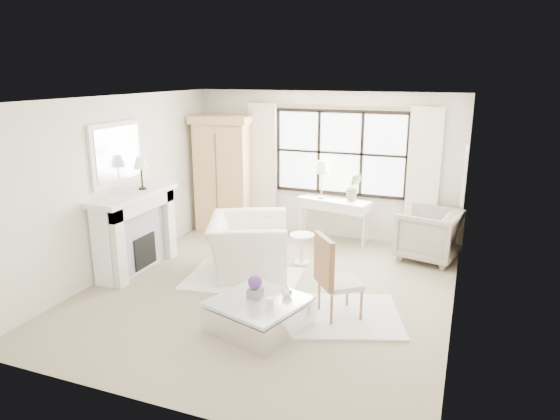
% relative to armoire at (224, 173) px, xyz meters
% --- Properties ---
extents(floor, '(5.50, 5.50, 0.00)m').
position_rel_armoire_xyz_m(floor, '(1.89, -2.34, -1.14)').
color(floor, tan).
rests_on(floor, ground).
extents(ceiling, '(5.50, 5.50, 0.00)m').
position_rel_armoire_xyz_m(ceiling, '(1.89, -2.34, 1.56)').
color(ceiling, white).
rests_on(ceiling, ground).
extents(wall_back, '(5.00, 0.00, 5.00)m').
position_rel_armoire_xyz_m(wall_back, '(1.89, 0.41, 0.21)').
color(wall_back, white).
rests_on(wall_back, ground).
extents(wall_front, '(5.00, 0.00, 5.00)m').
position_rel_armoire_xyz_m(wall_front, '(1.89, -5.09, 0.21)').
color(wall_front, silver).
rests_on(wall_front, ground).
extents(wall_left, '(0.00, 5.50, 5.50)m').
position_rel_armoire_xyz_m(wall_left, '(-0.61, -2.34, 0.21)').
color(wall_left, silver).
rests_on(wall_left, ground).
extents(wall_right, '(0.00, 5.50, 5.50)m').
position_rel_armoire_xyz_m(wall_right, '(4.39, -2.34, 0.21)').
color(wall_right, silver).
rests_on(wall_right, ground).
extents(window_pane, '(2.40, 0.02, 1.50)m').
position_rel_armoire_xyz_m(window_pane, '(2.19, 0.39, 0.46)').
color(window_pane, white).
rests_on(window_pane, wall_back).
extents(window_frame, '(2.50, 0.04, 1.50)m').
position_rel_armoire_xyz_m(window_frame, '(2.19, 0.38, 0.46)').
color(window_frame, black).
rests_on(window_frame, wall_back).
extents(curtain_rod, '(3.30, 0.04, 0.04)m').
position_rel_armoire_xyz_m(curtain_rod, '(2.19, 0.33, 1.33)').
color(curtain_rod, gold).
rests_on(curtain_rod, wall_back).
extents(curtain_left, '(0.55, 0.10, 2.47)m').
position_rel_armoire_xyz_m(curtain_left, '(0.69, 0.31, 0.10)').
color(curtain_left, silver).
rests_on(curtain_left, ground).
extents(curtain_right, '(0.55, 0.10, 2.47)m').
position_rel_armoire_xyz_m(curtain_right, '(3.69, 0.31, 0.10)').
color(curtain_right, white).
rests_on(curtain_right, ground).
extents(fireplace, '(0.58, 1.66, 1.26)m').
position_rel_armoire_xyz_m(fireplace, '(-0.38, -2.34, -0.49)').
color(fireplace, white).
rests_on(fireplace, ground).
extents(mirror_frame, '(0.05, 1.15, 0.95)m').
position_rel_armoire_xyz_m(mirror_frame, '(-0.58, -2.34, 0.70)').
color(mirror_frame, white).
rests_on(mirror_frame, wall_left).
extents(mirror_glass, '(0.02, 1.00, 0.80)m').
position_rel_armoire_xyz_m(mirror_glass, '(-0.55, -2.34, 0.70)').
color(mirror_glass, silver).
rests_on(mirror_glass, wall_left).
extents(art_frame, '(0.04, 0.62, 0.82)m').
position_rel_armoire_xyz_m(art_frame, '(4.36, -0.64, 0.41)').
color(art_frame, white).
rests_on(art_frame, wall_right).
extents(art_canvas, '(0.01, 0.52, 0.72)m').
position_rel_armoire_xyz_m(art_canvas, '(4.34, -0.64, 0.41)').
color(art_canvas, beige).
rests_on(art_canvas, wall_right).
extents(mantel_lamp, '(0.22, 0.22, 0.51)m').
position_rel_armoire_xyz_m(mantel_lamp, '(-0.32, -2.12, 0.51)').
color(mantel_lamp, black).
rests_on(mantel_lamp, fireplace).
extents(armoire, '(1.19, 0.82, 2.24)m').
position_rel_armoire_xyz_m(armoire, '(0.00, 0.00, 0.00)').
color(armoire, tan).
rests_on(armoire, floor).
extents(console_table, '(1.37, 0.72, 0.80)m').
position_rel_armoire_xyz_m(console_table, '(2.19, 0.09, -0.74)').
color(console_table, white).
rests_on(console_table, floor).
extents(console_lamp, '(0.28, 0.28, 0.69)m').
position_rel_armoire_xyz_m(console_lamp, '(1.94, 0.09, 0.22)').
color(console_lamp, '#B17D3D').
rests_on(console_lamp, console_table).
extents(orchid_plant, '(0.33, 0.29, 0.50)m').
position_rel_armoire_xyz_m(orchid_plant, '(2.53, 0.11, -0.09)').
color(orchid_plant, '#59724C').
rests_on(orchid_plant, console_table).
extents(side_table, '(0.40, 0.40, 0.51)m').
position_rel_armoire_xyz_m(side_table, '(2.00, -1.19, -0.81)').
color(side_table, silver).
rests_on(side_table, floor).
extents(rug_left, '(1.82, 1.39, 0.03)m').
position_rel_armoire_xyz_m(rug_left, '(1.38, -2.13, -1.12)').
color(rug_left, white).
rests_on(rug_left, floor).
extents(rug_right, '(1.96, 1.71, 0.03)m').
position_rel_armoire_xyz_m(rug_right, '(2.98, -2.76, -1.12)').
color(rug_right, white).
rests_on(rug_right, floor).
extents(club_armchair, '(1.58, 1.67, 0.87)m').
position_rel_armoire_xyz_m(club_armchair, '(1.34, -1.82, -0.71)').
color(club_armchair, white).
rests_on(club_armchair, floor).
extents(wingback_chair, '(1.11, 1.09, 0.85)m').
position_rel_armoire_xyz_m(wingback_chair, '(3.89, -0.23, -0.71)').
color(wingback_chair, '#A3978A').
rests_on(wingback_chair, floor).
extents(french_chair, '(0.68, 0.68, 1.08)m').
position_rel_armoire_xyz_m(french_chair, '(3.01, -2.75, -0.83)').
color(french_chair, '#A26F44').
rests_on(french_chair, floor).
extents(coffee_table, '(1.25, 1.25, 0.38)m').
position_rel_armoire_xyz_m(coffee_table, '(2.19, -3.39, -0.96)').
color(coffee_table, silver).
rests_on(coffee_table, floor).
extents(planter_box, '(0.16, 0.16, 0.12)m').
position_rel_armoire_xyz_m(planter_box, '(2.13, -3.35, -0.70)').
color(planter_box, gray).
rests_on(planter_box, coffee_table).
extents(planter_flowers, '(0.17, 0.17, 0.17)m').
position_rel_armoire_xyz_m(planter_flowers, '(2.13, -3.35, -0.55)').
color(planter_flowers, '#5B327D').
rests_on(planter_flowers, planter_box).
extents(pillar_candle, '(0.09, 0.09, 0.12)m').
position_rel_armoire_xyz_m(pillar_candle, '(2.39, -3.53, -0.70)').
color(pillar_candle, white).
rests_on(pillar_candle, coffee_table).
extents(coffee_vase, '(0.15, 0.15, 0.14)m').
position_rel_armoire_xyz_m(coffee_vase, '(2.48, -3.18, -0.69)').
color(coffee_vase, white).
rests_on(coffee_vase, coffee_table).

